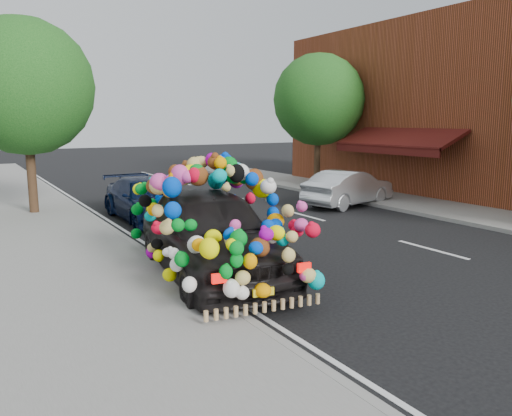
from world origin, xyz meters
The scene contains 10 objects.
ground centered at (0.00, 0.00, 0.00)m, with size 100.00×100.00×0.00m, color black.
sidewalk centered at (-4.30, 0.00, 0.06)m, with size 4.00×60.00×0.12m, color gray.
kerb centered at (-2.35, 0.00, 0.07)m, with size 0.15×60.00×0.13m, color gray.
footpath_far centered at (8.20, 3.00, 0.06)m, with size 3.00×40.00×0.12m, color gray.
lane_markings centered at (3.60, 0.00, 0.01)m, with size 6.00×50.00×0.01m, color silver, non-canonical shape.
tree_near_sidewalk centered at (-3.80, 9.50, 4.02)m, with size 4.20×4.20×6.13m.
tree_far_b centered at (8.00, 10.00, 3.89)m, with size 4.00×4.00×5.90m.
plush_art_car centered at (-1.72, 0.94, 1.22)m, with size 3.12×5.52×2.36m.
navy_sedan centered at (-0.93, 7.00, 0.63)m, with size 1.78×4.37×1.27m, color black.
silver_hatchback centered at (6.11, 5.76, 0.63)m, with size 1.34×3.85×1.27m, color silver.
Camera 1 is at (-5.88, -7.60, 3.01)m, focal length 35.00 mm.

